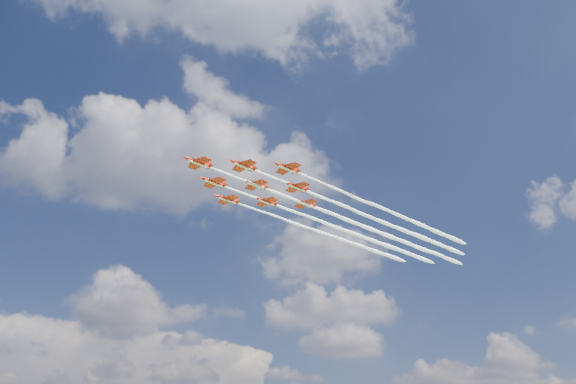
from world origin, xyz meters
name	(u,v)px	position (x,y,z in m)	size (l,w,h in m)	color
jet_lead	(324,211)	(27.51, 18.52, 84.92)	(83.59, 65.97, 2.39)	red
jet_row2_port	(360,213)	(39.88, 19.23, 84.92)	(83.59, 65.97, 2.39)	red
jet_row2_starb	(330,225)	(31.17, 30.36, 84.92)	(83.59, 65.97, 2.39)	red
jet_row3_port	(397,215)	(52.25, 19.94, 84.92)	(83.59, 65.97, 2.39)	red
jet_row3_centre	(364,226)	(43.54, 31.07, 84.92)	(83.59, 65.97, 2.39)	red
jet_row3_starb	(335,237)	(34.83, 42.20, 84.92)	(83.59, 65.97, 2.39)	red
jet_row4_port	(399,228)	(55.91, 31.78, 84.92)	(83.59, 65.97, 2.39)	red
jet_row4_starb	(368,239)	(47.20, 42.91, 84.92)	(83.59, 65.97, 2.39)	red
jet_tail	(400,240)	(59.57, 43.62, 84.92)	(83.59, 65.97, 2.39)	red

